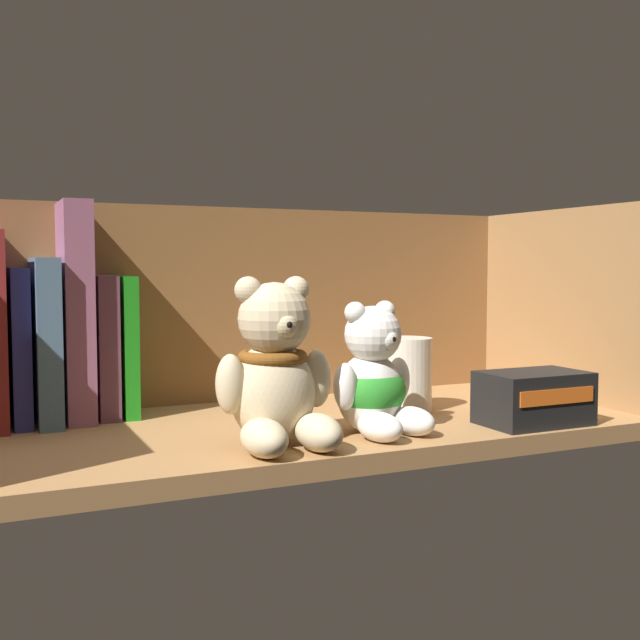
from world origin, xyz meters
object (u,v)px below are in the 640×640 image
at_px(book_3, 19,345).
at_px(book_6, 103,346).
at_px(book_5, 74,311).
at_px(pillar_candle, 407,374).
at_px(book_4, 44,340).
at_px(teddy_bear_smaller, 373,381).
at_px(book_7, 124,345).
at_px(teddy_bear_larger, 276,374).
at_px(small_product_box, 534,398).

relative_size(book_3, book_6, 1.06).
distance_m(book_5, pillar_candle, 0.39).
distance_m(book_4, teddy_bear_smaller, 0.37).
relative_size(book_7, teddy_bear_larger, 0.99).
distance_m(book_3, book_6, 0.09).
bearing_deg(book_6, teddy_bear_larger, -60.25).
distance_m(book_4, book_6, 0.06).
relative_size(book_3, book_7, 1.06).
xyz_separation_m(book_6, teddy_bear_smaller, (0.24, -0.21, -0.03)).
bearing_deg(book_5, teddy_bear_larger, -54.53).
relative_size(book_7, small_product_box, 1.41).
distance_m(book_5, book_7, 0.07).
relative_size(book_5, small_product_box, 2.13).
height_order(book_7, pillar_candle, book_7).
xyz_separation_m(book_6, teddy_bear_larger, (0.13, -0.22, -0.01)).
bearing_deg(book_6, pillar_candle, -20.03).
xyz_separation_m(book_3, pillar_candle, (0.42, -0.12, -0.04)).
distance_m(book_6, book_7, 0.02).
bearing_deg(teddy_bear_larger, small_product_box, -4.87).
bearing_deg(book_5, pillar_candle, -18.44).
relative_size(book_6, book_7, 1.01).
height_order(book_5, teddy_bear_smaller, book_5).
distance_m(book_5, teddy_bear_smaller, 0.35).
bearing_deg(small_product_box, teddy_bear_smaller, 169.07).
height_order(book_3, book_5, book_5).
bearing_deg(book_3, teddy_bear_smaller, -32.81).
bearing_deg(teddy_bear_larger, book_5, 125.47).
distance_m(book_6, teddy_bear_larger, 0.25).
xyz_separation_m(book_5, small_product_box, (0.45, -0.25, -0.09)).
bearing_deg(book_5, small_product_box, -28.75).
relative_size(book_6, pillar_candle, 1.84).
bearing_deg(book_3, book_6, 0.00).
xyz_separation_m(book_4, book_6, (0.06, 0.00, -0.01)).
height_order(pillar_candle, small_product_box, pillar_candle).
bearing_deg(teddy_bear_larger, pillar_candle, 25.77).
distance_m(book_5, book_6, 0.05).
height_order(teddy_bear_larger, pillar_candle, teddy_bear_larger).
distance_m(book_3, pillar_candle, 0.44).
distance_m(book_4, teddy_bear_larger, 0.29).
bearing_deg(teddy_bear_larger, book_6, 119.75).
bearing_deg(book_3, book_4, 0.00).
bearing_deg(small_product_box, book_4, 152.90).
relative_size(book_4, book_6, 1.12).
bearing_deg(book_5, book_6, 0.00).
bearing_deg(teddy_bear_smaller, book_4, 144.95).
xyz_separation_m(book_4, pillar_candle, (0.40, -0.12, -0.05)).
relative_size(book_4, teddy_bear_smaller, 1.33).
height_order(book_3, teddy_bear_larger, book_3).
height_order(book_6, pillar_candle, book_6).
height_order(book_4, book_5, book_5).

